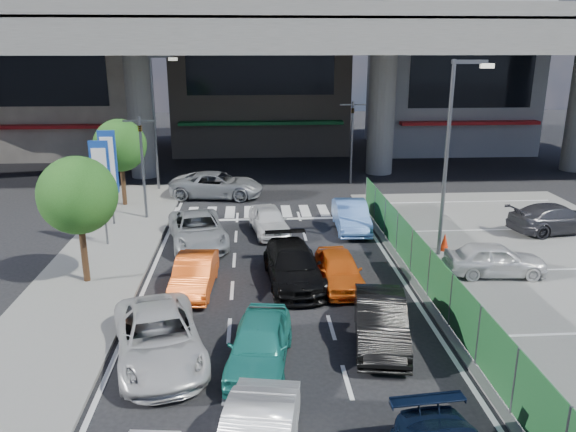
{
  "coord_description": "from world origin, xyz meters",
  "views": [
    {
      "loc": [
        -0.8,
        -15.73,
        8.5
      ],
      "look_at": [
        0.62,
        5.84,
        1.92
      ],
      "focal_mm": 35.0,
      "sensor_mm": 36.0,
      "label": 1
    }
  ],
  "objects": [
    {
      "name": "ground",
      "position": [
        0.0,
        0.0,
        0.0
      ],
      "size": [
        120.0,
        120.0,
        0.0
      ],
      "primitive_type": "plane",
      "color": "black",
      "rests_on": "ground"
    },
    {
      "name": "sidewalk_left",
      "position": [
        -7.0,
        4.0,
        0.06
      ],
      "size": [
        4.0,
        30.0,
        0.12
      ],
      "primitive_type": "cube",
      "color": "slate",
      "rests_on": "ground"
    },
    {
      "name": "fence_run",
      "position": [
        5.3,
        1.0,
        0.9
      ],
      "size": [
        0.16,
        22.0,
        1.8
      ],
      "primitive_type": null,
      "color": "#1C5126",
      "rests_on": "ground"
    },
    {
      "name": "expressway",
      "position": [
        0.0,
        22.0,
        8.76
      ],
      "size": [
        64.0,
        14.0,
        10.75
      ],
      "color": "slate",
      "rests_on": "ground"
    },
    {
      "name": "building_west",
      "position": [
        -16.0,
        31.97,
        6.49
      ],
      "size": [
        12.0,
        10.9,
        13.0
      ],
      "color": "gray",
      "rests_on": "ground"
    },
    {
      "name": "building_center",
      "position": [
        0.0,
        32.97,
        7.49
      ],
      "size": [
        14.0,
        10.9,
        15.0
      ],
      "color": "gray",
      "rests_on": "ground"
    },
    {
      "name": "building_east",
      "position": [
        16.0,
        31.97,
        5.99
      ],
      "size": [
        12.0,
        10.9,
        12.0
      ],
      "color": "gray",
      "rests_on": "ground"
    },
    {
      "name": "traffic_light_left",
      "position": [
        -6.2,
        12.0,
        3.94
      ],
      "size": [
        1.6,
        1.24,
        5.2
      ],
      "color": "#595B60",
      "rests_on": "ground"
    },
    {
      "name": "traffic_light_right",
      "position": [
        5.5,
        19.0,
        3.94
      ],
      "size": [
        1.6,
        1.24,
        5.2
      ],
      "color": "#595B60",
      "rests_on": "ground"
    },
    {
      "name": "street_lamp_right",
      "position": [
        7.17,
        6.0,
        4.77
      ],
      "size": [
        1.65,
        0.22,
        8.0
      ],
      "color": "#595B60",
      "rests_on": "ground"
    },
    {
      "name": "street_lamp_left",
      "position": [
        -6.33,
        18.0,
        4.77
      ],
      "size": [
        1.65,
        0.22,
        8.0
      ],
      "color": "#595B60",
      "rests_on": "ground"
    },
    {
      "name": "signboard_near",
      "position": [
        -7.2,
        7.99,
        3.06
      ],
      "size": [
        0.8,
        0.14,
        4.7
      ],
      "color": "#595B60",
      "rests_on": "ground"
    },
    {
      "name": "signboard_far",
      "position": [
        -7.6,
        10.99,
        3.06
      ],
      "size": [
        0.8,
        0.14,
        4.7
      ],
      "color": "#595B60",
      "rests_on": "ground"
    },
    {
      "name": "tree_near",
      "position": [
        -7.0,
        4.0,
        3.39
      ],
      "size": [
        2.8,
        2.8,
        4.8
      ],
      "color": "#382314",
      "rests_on": "ground"
    },
    {
      "name": "tree_far",
      "position": [
        -7.8,
        14.5,
        3.39
      ],
      "size": [
        2.8,
        2.8,
        4.8
      ],
      "color": "#382314",
      "rests_on": "ground"
    },
    {
      "name": "sedan_white_mid_left",
      "position": [
        -3.48,
        -1.55,
        0.69
      ],
      "size": [
        3.43,
        5.37,
        1.38
      ],
      "primitive_type": "imported",
      "rotation": [
        0.0,
        0.0,
        0.24
      ],
      "color": "silver",
      "rests_on": "ground"
    },
    {
      "name": "taxi_teal_mid",
      "position": [
        -0.68,
        -2.03,
        0.68
      ],
      "size": [
        2.16,
        4.16,
        1.35
      ],
      "primitive_type": "imported",
      "rotation": [
        0.0,
        0.0,
        -0.15
      ],
      "color": "#228277",
      "rests_on": "ground"
    },
    {
      "name": "hatch_black_mid_right",
      "position": [
        2.92,
        -0.99,
        0.69
      ],
      "size": [
        2.1,
        4.37,
        1.38
      ],
      "primitive_type": "imported",
      "rotation": [
        0.0,
        0.0,
        -0.16
      ],
      "color": "black",
      "rests_on": "ground"
    },
    {
      "name": "taxi_orange_left",
      "position": [
        -2.93,
        3.13,
        0.63
      ],
      "size": [
        1.57,
        3.88,
        1.25
      ],
      "primitive_type": "imported",
      "rotation": [
        0.0,
        0.0,
        -0.07
      ],
      "color": "#F65616",
      "rests_on": "ground"
    },
    {
      "name": "sedan_black_mid",
      "position": [
        0.66,
        3.54,
        0.69
      ],
      "size": [
        2.28,
        4.89,
        1.38
      ],
      "primitive_type": "imported",
      "rotation": [
        0.0,
        0.0,
        0.07
      ],
      "color": "black",
      "rests_on": "ground"
    },
    {
      "name": "taxi_orange_right",
      "position": [
        2.33,
        3.18,
        0.63
      ],
      "size": [
        1.63,
        3.77,
        1.27
      ],
      "primitive_type": "imported",
      "rotation": [
        0.0,
        0.0,
        0.04
      ],
      "color": "#D65511",
      "rests_on": "ground"
    },
    {
      "name": "wagon_silver_front_left",
      "position": [
        -3.25,
        8.07,
        0.69
      ],
      "size": [
        3.23,
        5.32,
        1.38
      ],
      "primitive_type": "imported",
      "rotation": [
        0.0,
        0.0,
        0.2
      ],
      "color": "#93979A",
      "rests_on": "ground"
    },
    {
      "name": "sedan_white_front_mid",
      "position": [
        -0.05,
        9.38,
        0.64
      ],
      "size": [
        2.13,
        3.98,
        1.29
      ],
      "primitive_type": "imported",
      "rotation": [
        0.0,
        0.0,
        0.17
      ],
      "color": "silver",
      "rests_on": "ground"
    },
    {
      "name": "kei_truck_front_right",
      "position": [
        3.9,
        9.69,
        0.69
      ],
      "size": [
        1.6,
        4.23,
        1.38
      ],
      "primitive_type": "imported",
      "rotation": [
        0.0,
        0.0,
        -0.03
      ],
      "color": "#4B75BD",
      "rests_on": "ground"
    },
    {
      "name": "crossing_wagon_silver",
      "position": [
        -2.86,
        16.17,
        0.74
      ],
      "size": [
        5.59,
        3.11,
        1.48
      ],
      "primitive_type": "imported",
      "rotation": [
        0.0,
        0.0,
        1.44
      ],
      "color": "#9C9FA4",
      "rests_on": "ground"
    },
    {
      "name": "parked_sedan_white",
      "position": [
        8.39,
        3.67,
        0.7
      ],
      "size": [
        3.88,
        1.81,
        1.28
      ],
      "primitive_type": "imported",
      "rotation": [
        0.0,
        0.0,
        1.49
      ],
      "color": "silver",
      "rests_on": "parking_lot"
    },
    {
      "name": "parked_sedan_dgrey",
      "position": [
        13.44,
        8.53,
        0.73
      ],
      "size": [
        4.87,
        2.62,
        1.34
      ],
      "primitive_type": "imported",
      "rotation": [
        0.0,
        0.0,
        1.74
      ],
      "color": "#2D2D32",
      "rests_on": "parking_lot"
    },
    {
      "name": "traffic_cone",
      "position": [
        7.38,
        6.43,
        0.44
      ],
      "size": [
        0.42,
        0.42,
        0.76
      ],
      "primitive_type": "cone",
      "rotation": [
        0.0,
        0.0,
        -0.06
      ],
      "color": "red",
      "rests_on": "parking_lot"
    }
  ]
}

